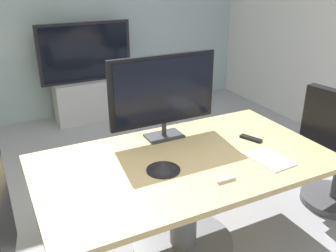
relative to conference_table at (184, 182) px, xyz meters
name	(u,v)px	position (x,y,z in m)	size (l,w,h in m)	color
ground_plane	(158,238)	(-0.14, 0.13, -0.54)	(6.98, 6.98, 0.00)	#99999E
wall_back_glass_partition	(57,9)	(-0.14, 3.12, 0.90)	(5.48, 0.10, 2.88)	#9EB2B7
conference_table	(184,182)	(0.00, 0.00, 0.00)	(2.00, 1.13, 0.73)	tan
office_chair_right	(335,160)	(1.36, -0.15, -0.09)	(0.63, 0.61, 1.09)	#4C4C51
tv_monitor	(163,92)	(0.04, 0.40, 0.54)	(0.84, 0.18, 0.64)	#333338
wall_display_unit	(88,88)	(0.08, 2.77, -0.10)	(1.20, 0.36, 1.31)	#B7BABC
conference_phone	(163,166)	(-0.20, -0.07, 0.21)	(0.22, 0.22, 0.07)	black
remote_control	(251,138)	(0.60, 0.05, 0.19)	(0.05, 0.17, 0.02)	black
whiteboard_marker	(226,180)	(0.09, -0.36, 0.19)	(0.13, 0.02, 0.02)	silver
paper_notepad	(270,159)	(0.51, -0.27, 0.19)	(0.21, 0.30, 0.01)	white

